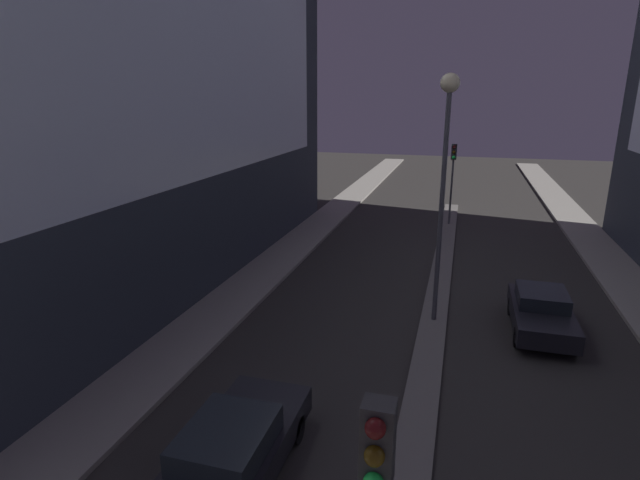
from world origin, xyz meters
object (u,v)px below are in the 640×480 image
traffic_light_mid (453,166)px  car_left_lane (234,450)px  street_lamp (446,147)px  car_right_lane (541,312)px

traffic_light_mid → car_left_lane: 23.20m
car_left_lane → traffic_light_mid: bearing=81.4°
street_lamp → car_right_lane: bearing=4.0°
street_lamp → car_right_lane: size_ratio=2.03×
car_left_lane → car_right_lane: car_left_lane is taller
traffic_light_mid → car_left_lane: size_ratio=1.05×
street_lamp → car_right_lane: 6.38m
car_left_lane → car_right_lane: size_ratio=1.13×
traffic_light_mid → car_right_lane: bearing=-75.9°
street_lamp → car_left_lane: bearing=-111.5°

